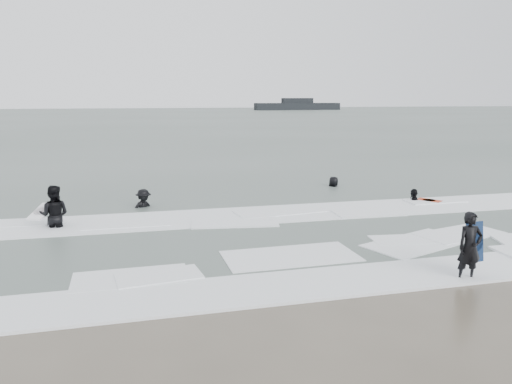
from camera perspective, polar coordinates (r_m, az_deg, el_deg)
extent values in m
plane|color=brown|center=(12.11, 5.58, -9.54)|extent=(320.00, 320.00, 0.00)
plane|color=#47544C|center=(90.88, -11.17, 8.16)|extent=(320.00, 320.00, 0.00)
imported|color=black|center=(12.77, 22.96, -9.29)|extent=(0.62, 0.42, 1.65)
imported|color=black|center=(17.44, -21.95, -3.88)|extent=(1.05, 0.87, 1.97)
imported|color=black|center=(19.42, -12.70, -1.88)|extent=(1.20, 1.02, 1.61)
imported|color=black|center=(21.01, 17.57, -1.16)|extent=(0.91, 1.07, 1.72)
imported|color=black|center=(23.61, 8.86, 0.52)|extent=(0.95, 0.94, 1.66)
cube|color=white|center=(11.57, 6.56, -10.38)|extent=(30.03, 2.32, 0.07)
cube|color=white|center=(17.63, -0.76, -2.77)|extent=(30.00, 2.60, 0.09)
cube|color=black|center=(148.25, 4.73, 9.72)|extent=(25.01, 4.47, 1.97)
cube|color=black|center=(148.22, 4.74, 10.38)|extent=(8.93, 2.68, 1.43)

